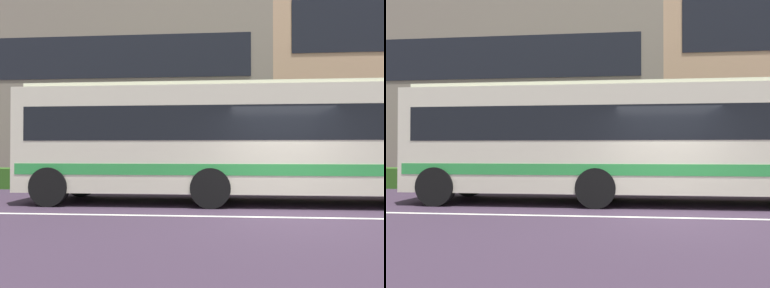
{
  "view_description": "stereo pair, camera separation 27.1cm",
  "coord_description": "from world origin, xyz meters",
  "views": [
    {
      "loc": [
        -1.27,
        -9.11,
        1.43
      ],
      "look_at": [
        -2.32,
        2.23,
        1.6
      ],
      "focal_mm": 39.37,
      "sensor_mm": 36.0,
      "label": 1
    },
    {
      "loc": [
        -1.0,
        -9.09,
        1.43
      ],
      "look_at": [
        -2.32,
        2.23,
        1.6
      ],
      "focal_mm": 39.37,
      "sensor_mm": 36.0,
      "label": 2
    }
  ],
  "objects": [
    {
      "name": "transit_bus",
      "position": [
        -1.05,
        2.44,
        1.76
      ],
      "size": [
        11.72,
        2.69,
        3.18
      ],
      "color": "beige",
      "rests_on": "ground_plane"
    },
    {
      "name": "ground_plane",
      "position": [
        0.0,
        0.0,
        0.0
      ],
      "size": [
        160.0,
        160.0,
        0.0
      ],
      "primitive_type": "plane",
      "color": "#37293B"
    },
    {
      "name": "apartment_block_left",
      "position": [
        -11.8,
        14.39,
        5.03
      ],
      "size": [
        24.88,
        8.5,
        10.06
      ],
      "color": "gray",
      "rests_on": "ground_plane"
    },
    {
      "name": "lane_centre_line",
      "position": [
        0.0,
        0.0,
        0.0
      ],
      "size": [
        60.0,
        0.16,
        0.01
      ],
      "primitive_type": "cube",
      "color": "silver",
      "rests_on": "ground_plane"
    },
    {
      "name": "hedge_row_far",
      "position": [
        -3.93,
        6.22,
        0.38
      ],
      "size": [
        23.23,
        1.1,
        0.76
      ],
      "primitive_type": "cube",
      "color": "#2E5F1C",
      "rests_on": "ground_plane"
    }
  ]
}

